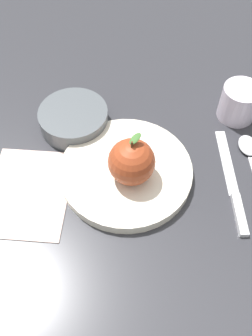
{
  "coord_description": "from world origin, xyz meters",
  "views": [
    {
      "loc": [
        -0.32,
        -0.15,
        0.53
      ],
      "look_at": [
        -0.01,
        0.03,
        0.02
      ],
      "focal_mm": 39.36,
      "sensor_mm": 36.0,
      "label": 1
    }
  ],
  "objects_px": {
    "cup": "(240,101)",
    "apple": "(132,162)",
    "knife": "(233,188)",
    "dinner_plate": "(126,171)",
    "side_bowl": "(74,117)",
    "linen_napkin": "(28,192)",
    "spoon": "(250,154)"
  },
  "relations": [
    {
      "from": "cup",
      "to": "knife",
      "type": "distance_m",
      "value": 0.18
    },
    {
      "from": "cup",
      "to": "linen_napkin",
      "type": "bearing_deg",
      "value": 145.28
    },
    {
      "from": "spoon",
      "to": "dinner_plate",
      "type": "bearing_deg",
      "value": 130.42
    },
    {
      "from": "dinner_plate",
      "to": "apple",
      "type": "height_order",
      "value": "apple"
    },
    {
      "from": "dinner_plate",
      "to": "cup",
      "type": "height_order",
      "value": "cup"
    },
    {
      "from": "spoon",
      "to": "linen_napkin",
      "type": "height_order",
      "value": "spoon"
    },
    {
      "from": "dinner_plate",
      "to": "linen_napkin",
      "type": "bearing_deg",
      "value": 132.47
    },
    {
      "from": "cup",
      "to": "spoon",
      "type": "xyz_separation_m",
      "value": [
        -0.08,
        -0.06,
        -0.03
      ]
    },
    {
      "from": "apple",
      "to": "knife",
      "type": "distance_m",
      "value": 0.18
    },
    {
      "from": "cup",
      "to": "apple",
      "type": "bearing_deg",
      "value": 157.49
    },
    {
      "from": "side_bowl",
      "to": "linen_napkin",
      "type": "xyz_separation_m",
      "value": [
        -0.16,
        -0.02,
        -0.02
      ]
    },
    {
      "from": "apple",
      "to": "side_bowl",
      "type": "bearing_deg",
      "value": 69.77
    },
    {
      "from": "cup",
      "to": "spoon",
      "type": "height_order",
      "value": "cup"
    },
    {
      "from": "knife",
      "to": "apple",
      "type": "bearing_deg",
      "value": 114.92
    },
    {
      "from": "apple",
      "to": "cup",
      "type": "height_order",
      "value": "apple"
    },
    {
      "from": "side_bowl",
      "to": "knife",
      "type": "distance_m",
      "value": 0.32
    },
    {
      "from": "side_bowl",
      "to": "linen_napkin",
      "type": "distance_m",
      "value": 0.17
    },
    {
      "from": "apple",
      "to": "linen_napkin",
      "type": "relative_size",
      "value": 0.51
    },
    {
      "from": "dinner_plate",
      "to": "knife",
      "type": "relative_size",
      "value": 1.18
    },
    {
      "from": "dinner_plate",
      "to": "side_bowl",
      "type": "xyz_separation_m",
      "value": [
        0.05,
        0.14,
        0.01
      ]
    },
    {
      "from": "cup",
      "to": "linen_napkin",
      "type": "distance_m",
      "value": 0.42
    },
    {
      "from": "apple",
      "to": "cup",
      "type": "bearing_deg",
      "value": -22.51
    },
    {
      "from": "dinner_plate",
      "to": "cup",
      "type": "xyz_separation_m",
      "value": [
        0.23,
        -0.11,
        0.03
      ]
    },
    {
      "from": "dinner_plate",
      "to": "apple",
      "type": "relative_size",
      "value": 2.55
    },
    {
      "from": "dinner_plate",
      "to": "side_bowl",
      "type": "bearing_deg",
      "value": 70.78
    },
    {
      "from": "linen_napkin",
      "to": "side_bowl",
      "type": "bearing_deg",
      "value": 6.28
    },
    {
      "from": "dinner_plate",
      "to": "knife",
      "type": "height_order",
      "value": "dinner_plate"
    },
    {
      "from": "dinner_plate",
      "to": "linen_napkin",
      "type": "height_order",
      "value": "dinner_plate"
    },
    {
      "from": "dinner_plate",
      "to": "apple",
      "type": "distance_m",
      "value": 0.05
    },
    {
      "from": "linen_napkin",
      "to": "spoon",
      "type": "bearing_deg",
      "value": -48.7
    },
    {
      "from": "apple",
      "to": "spoon",
      "type": "xyz_separation_m",
      "value": [
        0.16,
        -0.16,
        -0.05
      ]
    },
    {
      "from": "cup",
      "to": "spoon",
      "type": "distance_m",
      "value": 0.11
    }
  ]
}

